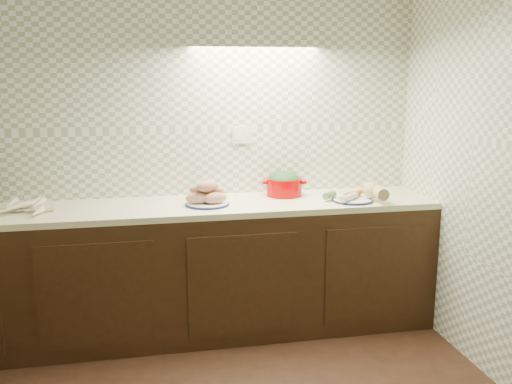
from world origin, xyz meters
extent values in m
cube|color=#99A583|center=(0.00, 1.78, 1.30)|extent=(3.60, 0.05, 2.60)
cube|color=beige|center=(0.55, 1.79, 1.32)|extent=(0.13, 0.01, 0.12)
cube|color=black|center=(0.00, 1.50, 0.43)|extent=(3.60, 0.60, 0.86)
cube|color=#FAF7C2|center=(0.00, 1.50, 0.88)|extent=(3.60, 0.60, 0.04)
cone|color=#EFEABE|center=(-0.85, 1.49, 0.92)|extent=(0.15, 0.15, 0.04)
cone|color=#EFEABE|center=(-0.82, 1.45, 0.92)|extent=(0.10, 0.19, 0.05)
cone|color=#EFEABE|center=(-0.88, 1.51, 0.92)|extent=(0.06, 0.21, 0.04)
cone|color=#EFEABE|center=(-0.89, 1.54, 0.92)|extent=(0.07, 0.18, 0.05)
cone|color=#EFEABE|center=(-0.81, 1.53, 0.92)|extent=(0.22, 0.13, 0.04)
cone|color=#EFEABE|center=(-0.79, 1.47, 0.92)|extent=(0.10, 0.20, 0.04)
cone|color=#EFEABE|center=(-0.97, 1.45, 0.92)|extent=(0.08, 0.21, 0.04)
cone|color=#EFEABE|center=(-1.02, 1.54, 0.94)|extent=(0.18, 0.10, 0.04)
cone|color=#EFEABE|center=(-1.00, 1.53, 0.95)|extent=(0.09, 0.19, 0.05)
cone|color=#EFEABE|center=(-0.95, 1.51, 0.94)|extent=(0.15, 0.16, 0.05)
cylinder|color=#111840|center=(0.26, 1.46, 0.91)|extent=(0.29, 0.29, 0.01)
cylinder|color=white|center=(0.26, 1.46, 0.91)|extent=(0.27, 0.27, 0.02)
ellipsoid|color=tan|center=(0.20, 1.45, 0.95)|extent=(0.17, 0.10, 0.07)
ellipsoid|color=tan|center=(0.31, 1.42, 0.95)|extent=(0.17, 0.10, 0.07)
ellipsoid|color=tan|center=(0.27, 1.51, 0.95)|extent=(0.17, 0.10, 0.07)
ellipsoid|color=tan|center=(0.22, 1.50, 0.99)|extent=(0.17, 0.10, 0.07)
ellipsoid|color=tan|center=(0.31, 1.50, 0.99)|extent=(0.17, 0.10, 0.07)
ellipsoid|color=tan|center=(0.26, 1.45, 1.03)|extent=(0.17, 0.10, 0.07)
cylinder|color=black|center=(0.26, 1.62, 0.93)|extent=(0.14, 0.14, 0.05)
sphere|color=maroon|center=(0.25, 1.62, 0.97)|extent=(0.07, 0.07, 0.07)
sphere|color=silver|center=(0.29, 1.63, 0.96)|extent=(0.04, 0.04, 0.04)
cylinder|color=#A90001|center=(0.83, 1.64, 0.96)|extent=(0.29, 0.29, 0.12)
cube|color=#A90001|center=(0.69, 1.67, 1.00)|extent=(0.04, 0.06, 0.02)
cube|color=#A90001|center=(0.97, 1.61, 1.00)|extent=(0.04, 0.06, 0.02)
ellipsoid|color=#276126|center=(0.83, 1.64, 1.01)|extent=(0.22, 0.22, 0.12)
cylinder|color=#111840|center=(1.24, 1.38, 0.91)|extent=(0.28, 0.28, 0.01)
cylinder|color=white|center=(1.24, 1.38, 0.91)|extent=(0.26, 0.26, 0.02)
cone|color=#D85619|center=(1.24, 1.41, 0.93)|extent=(0.16, 0.08, 0.03)
cone|color=#D85619|center=(1.20, 1.40, 0.93)|extent=(0.15, 0.11, 0.03)
cone|color=#D85619|center=(1.23, 1.42, 0.93)|extent=(0.16, 0.08, 0.03)
cone|color=#D85619|center=(1.21, 1.41, 0.95)|extent=(0.16, 0.09, 0.03)
cylinder|color=beige|center=(1.20, 1.34, 0.94)|extent=(0.16, 0.15, 0.04)
cylinder|color=#31712F|center=(1.09, 1.43, 0.94)|extent=(0.11, 0.11, 0.05)
camera|label=1|loc=(-0.15, -2.17, 1.76)|focal=40.00mm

